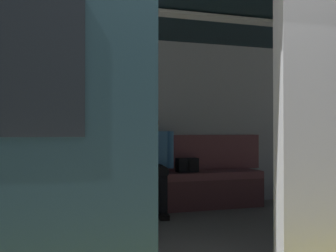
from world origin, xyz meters
name	(u,v)px	position (x,y,z in m)	size (l,w,h in m)	color
train_car	(158,75)	(0.05, -1.20, 1.47)	(6.40, 2.76, 2.22)	silver
bench_seat	(137,183)	(0.00, -2.25, 0.35)	(3.19, 0.44, 0.45)	#935156
person_seated	(151,155)	(-0.16, -2.19, 0.67)	(0.55, 0.71, 1.18)	#4C8CC6
handbag	(187,165)	(-0.64, -2.28, 0.54)	(0.26, 0.15, 0.17)	black
book	(115,173)	(0.25, -2.28, 0.46)	(0.15, 0.22, 0.03)	gold
grab_pole_door	(143,119)	(0.36, -0.53, 1.04)	(0.04, 0.04, 2.08)	silver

